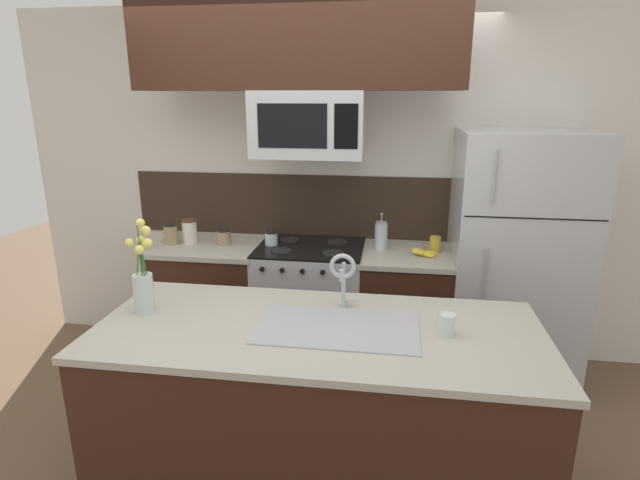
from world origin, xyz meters
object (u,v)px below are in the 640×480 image
banana_bunch (424,253)px  coffee_tin (435,244)px  storage_jar_tall (171,234)px  storage_jar_short (224,237)px  storage_jar_medium (190,231)px  drinking_glass (447,325)px  french_press (381,236)px  flower_vase (144,285)px  sink_faucet (343,273)px  storage_jar_squat (271,239)px  microwave (309,124)px  refrigerator (514,261)px  stove_range (311,306)px

banana_bunch → coffee_tin: size_ratio=1.72×
storage_jar_tall → storage_jar_short: 0.39m
storage_jar_medium → drinking_glass: bearing=-35.3°
french_press → flower_vase: size_ratio=0.54×
storage_jar_short → flower_vase: (0.00, -1.21, 0.09)m
sink_faucet → flower_vase: flower_vase is taller
storage_jar_squat → banana_bunch: size_ratio=0.58×
storage_jar_short → microwave: bearing=-2.3°
french_press → drinking_glass: size_ratio=2.61×
drinking_glass → coffee_tin: bearing=88.3°
microwave → banana_bunch: bearing=-2.9°
storage_jar_medium → refrigerator: bearing=0.5°
stove_range → storage_jar_tall: bearing=-177.9°
storage_jar_squat → flower_vase: bearing=-106.5°
banana_bunch → french_press: 0.33m
storage_jar_tall → storage_jar_medium: size_ratio=0.83×
drinking_glass → flower_vase: bearing=178.5°
storage_jar_squat → flower_vase: 1.27m
storage_jar_tall → stove_range: bearing=2.1°
microwave → flower_vase: 1.53m
refrigerator → storage_jar_tall: size_ratio=11.49×
microwave → refrigerator: 1.68m
french_press → refrigerator: bearing=-2.5°
stove_range → coffee_tin: coffee_tin is taller
stove_range → banana_bunch: (0.80, -0.06, 0.47)m
storage_jar_medium → storage_jar_tall: bearing=-163.6°
storage_jar_short → french_press: french_press is taller
microwave → sink_faucet: size_ratio=2.43×
refrigerator → banana_bunch: bearing=-172.4°
stove_range → storage_jar_short: 0.82m
storage_jar_tall → storage_jar_medium: (0.13, 0.04, 0.02)m
banana_bunch → coffee_tin: bearing=55.3°
microwave → storage_jar_squat: microwave is taller
microwave → storage_jar_tall: microwave is taller
storage_jar_tall → coffee_tin: storage_jar_tall is taller
coffee_tin → storage_jar_tall: bearing=-177.4°
storage_jar_squat → french_press: french_press is taller
microwave → storage_jar_medium: size_ratio=4.07×
storage_jar_squat → french_press: 0.79m
refrigerator → banana_bunch: 0.62m
storage_jar_short → drinking_glass: storage_jar_short is taller
banana_bunch → french_press: french_press is taller
coffee_tin → flower_vase: size_ratio=0.22×
stove_range → storage_jar_tall: (-1.04, -0.04, 0.52)m
refrigerator → french_press: (-0.92, 0.04, 0.13)m
stove_range → coffee_tin: size_ratio=8.45×
storage_jar_medium → coffee_tin: storage_jar_medium is taller
stove_range → banana_bunch: banana_bunch is taller
microwave → french_press: bearing=9.2°
storage_jar_short → banana_bunch: (1.45, -0.07, -0.03)m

